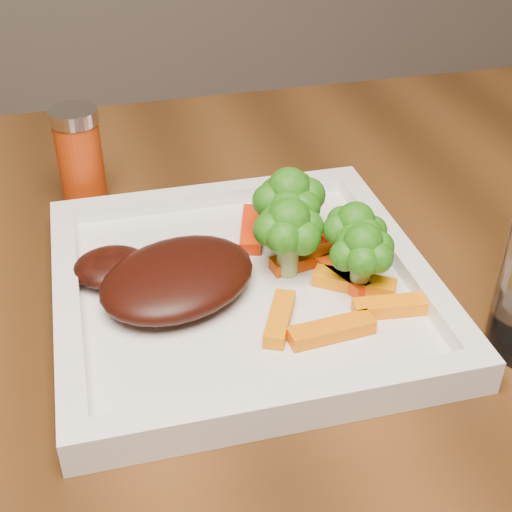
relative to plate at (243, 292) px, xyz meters
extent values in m
cube|color=white|center=(0.00, 0.00, 0.00)|extent=(0.27, 0.27, 0.01)
ellipsoid|color=black|center=(-0.05, 0.00, 0.02)|extent=(0.15, 0.13, 0.03)
cube|color=orange|center=(0.04, -0.07, 0.01)|extent=(0.06, 0.02, 0.01)
cube|color=orange|center=(0.09, -0.06, 0.01)|extent=(0.06, 0.02, 0.01)
cube|color=orange|center=(0.01, -0.05, 0.01)|extent=(0.04, 0.05, 0.01)
cube|color=red|center=(0.10, 0.04, 0.01)|extent=(0.06, 0.04, 0.01)
cube|color=red|center=(0.02, 0.07, 0.01)|extent=(0.03, 0.06, 0.01)
cube|color=#F73D04|center=(0.07, -0.01, 0.01)|extent=(0.03, 0.05, 0.01)
cube|color=#CA3D03|center=(0.05, 0.01, 0.01)|extent=(0.06, 0.02, 0.01)
cylinder|color=#A42F09|center=(-0.11, 0.17, 0.04)|extent=(0.04, 0.04, 0.09)
cube|color=orange|center=(0.08, -0.02, 0.01)|extent=(0.06, 0.05, 0.01)
camera|label=1|loc=(-0.09, -0.41, 0.32)|focal=50.00mm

